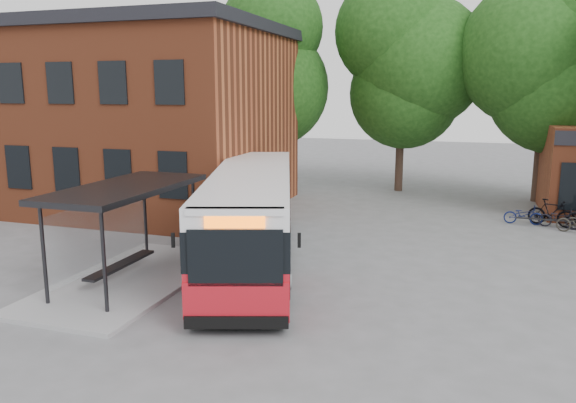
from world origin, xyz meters
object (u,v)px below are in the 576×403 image
(bicycle_1, at_px, (552,213))
(bicycle_2, at_px, (559,218))
(bus_shelter, at_px, (128,234))
(city_bus, at_px, (252,217))
(bicycle_0, at_px, (523,215))

(bicycle_1, xyz_separation_m, bicycle_2, (0.25, -0.30, -0.15))
(bus_shelter, bearing_deg, bicycle_2, 40.95)
(city_bus, distance_m, bicycle_1, 13.05)
(bus_shelter, xyz_separation_m, bicycle_2, (12.83, 11.13, -1.04))
(bicycle_1, bearing_deg, bus_shelter, 151.00)
(city_bus, distance_m, bicycle_0, 12.26)
(bicycle_0, bearing_deg, bicycle_2, -101.95)
(city_bus, relative_size, bicycle_0, 7.63)
(city_bus, height_order, bicycle_1, city_bus)
(bus_shelter, bearing_deg, bicycle_1, 42.28)
(city_bus, height_order, bicycle_0, city_bus)
(city_bus, bearing_deg, bicycle_1, 22.29)
(city_bus, height_order, bicycle_2, city_bus)
(bicycle_0, height_order, bicycle_1, bicycle_1)
(city_bus, bearing_deg, bus_shelter, -149.51)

